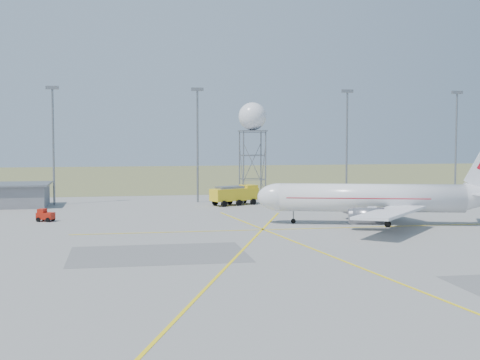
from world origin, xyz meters
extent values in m
plane|color=gray|center=(0.00, 0.00, 0.00)|extent=(400.00, 400.00, 0.00)
cube|color=#64693A|center=(0.00, 140.00, 0.01)|extent=(400.00, 120.00, 0.03)
cylinder|color=gray|center=(-35.00, 66.00, 10.00)|extent=(0.36, 0.36, 20.00)
cube|color=gray|center=(-35.00, 66.00, 20.20)|extent=(2.20, 0.50, 0.60)
cylinder|color=gray|center=(-10.00, 66.00, 10.00)|extent=(0.36, 0.36, 20.00)
cube|color=gray|center=(-10.00, 66.00, 20.20)|extent=(2.20, 0.50, 0.60)
cylinder|color=gray|center=(18.00, 66.00, 10.00)|extent=(0.36, 0.36, 20.00)
cube|color=gray|center=(18.00, 66.00, 20.20)|extent=(2.20, 0.50, 0.60)
cylinder|color=gray|center=(40.00, 66.00, 10.00)|extent=(0.36, 0.36, 20.00)
cube|color=gray|center=(40.00, 66.00, 20.20)|extent=(2.20, 0.50, 0.60)
cylinder|color=white|center=(9.75, 32.43, 3.63)|extent=(24.96, 10.18, 3.82)
ellipsoid|color=white|center=(-2.22, 35.68, 3.63)|extent=(6.90, 5.28, 3.82)
cube|color=black|center=(-3.33, 35.98, 4.20)|extent=(1.95, 2.41, 0.93)
cube|color=white|center=(24.83, 31.51, 4.39)|extent=(4.32, 5.87, 0.17)
cube|color=white|center=(13.38, 40.35, 2.67)|extent=(7.37, 15.86, 0.34)
cube|color=white|center=(8.89, 23.77, 2.67)|extent=(13.51, 14.51, 0.34)
cylinder|color=slate|center=(10.28, 38.03, 1.81)|extent=(4.44, 3.17, 2.20)
cylinder|color=slate|center=(7.38, 27.34, 1.81)|extent=(4.44, 3.17, 2.20)
cube|color=red|center=(7.91, 32.93, 3.72)|extent=(19.44, 8.72, 0.11)
cylinder|color=black|center=(-0.38, 35.18, 0.43)|extent=(0.82, 0.82, 0.86)
cube|color=black|center=(11.60, 31.93, 0.43)|extent=(2.42, 5.78, 0.86)
cylinder|color=gray|center=(11.60, 31.93, 0.86)|extent=(0.28, 0.28, 1.72)
cylinder|color=gray|center=(-2.53, 61.11, 6.41)|extent=(0.24, 0.24, 12.81)
cylinder|color=gray|center=(1.42, 61.11, 6.41)|extent=(0.24, 0.24, 12.81)
cylinder|color=gray|center=(1.42, 65.05, 6.41)|extent=(0.24, 0.24, 12.81)
cylinder|color=gray|center=(-2.53, 65.05, 6.41)|extent=(0.24, 0.24, 12.81)
cube|color=gray|center=(-0.55, 63.08, 12.81)|extent=(4.54, 4.54, 0.25)
sphere|color=white|center=(-0.55, 63.08, 15.38)|extent=(4.93, 4.93, 4.93)
cube|color=yellow|center=(-4.36, 60.00, 1.88)|extent=(8.86, 5.98, 2.06)
cube|color=yellow|center=(-1.62, 61.21, 2.72)|extent=(3.12, 3.31, 1.31)
cube|color=black|center=(-1.01, 61.48, 2.81)|extent=(1.07, 2.27, 0.94)
cube|color=gray|center=(-5.22, 59.62, 3.09)|extent=(5.20, 3.95, 0.38)
cube|color=#B01A0C|center=(-34.14, 43.60, 0.78)|extent=(2.66, 2.19, 0.93)
cube|color=#B01A0C|center=(-34.62, 43.78, 1.51)|extent=(1.33, 1.50, 0.52)
camera|label=1|loc=(-23.81, -53.09, 12.36)|focal=50.00mm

